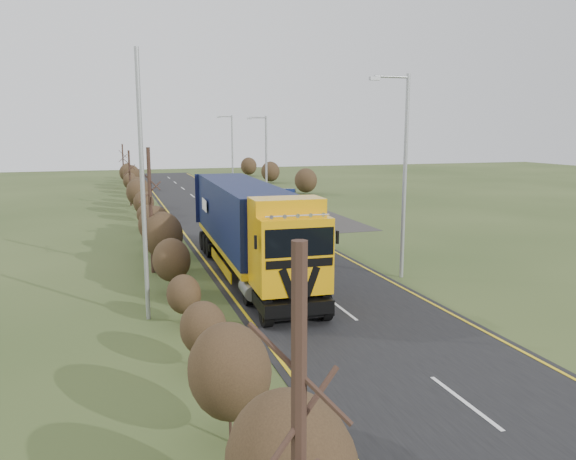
# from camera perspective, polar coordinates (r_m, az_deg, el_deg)

# --- Properties ---
(ground) EXTENTS (160.00, 160.00, 0.00)m
(ground) POSITION_cam_1_polar(r_m,az_deg,el_deg) (25.64, 1.88, -5.36)
(ground) COLOR #2E3F1B
(ground) RESTS_ON ground
(road) EXTENTS (8.00, 120.00, 0.02)m
(road) POSITION_cam_1_polar(r_m,az_deg,el_deg) (34.97, -3.61, -1.18)
(road) COLOR black
(road) RESTS_ON ground
(layby) EXTENTS (6.00, 18.00, 0.02)m
(layby) POSITION_cam_1_polar(r_m,az_deg,el_deg) (46.25, 1.18, 1.60)
(layby) COLOR #2D2B28
(layby) RESTS_ON ground
(lane_markings) EXTENTS (7.52, 116.00, 0.01)m
(lane_markings) POSITION_cam_1_polar(r_m,az_deg,el_deg) (34.68, -3.49, -1.24)
(lane_markings) COLOR gold
(lane_markings) RESTS_ON road
(hedgerow) EXTENTS (2.24, 102.04, 6.05)m
(hedgerow) POSITION_cam_1_polar(r_m,az_deg,el_deg) (31.69, -13.27, 0.35)
(hedgerow) COLOR #312215
(hedgerow) RESTS_ON ground
(lorry) EXTENTS (3.08, 15.90, 4.41)m
(lorry) POSITION_cam_1_polar(r_m,az_deg,el_deg) (26.49, -4.12, 0.67)
(lorry) COLOR black
(lorry) RESTS_ON ground
(car_red_hatchback) EXTENTS (2.70, 4.43, 1.41)m
(car_red_hatchback) POSITION_cam_1_polar(r_m,az_deg,el_deg) (42.84, 1.38, 1.86)
(car_red_hatchback) COLOR #911C07
(car_red_hatchback) RESTS_ON ground
(car_blue_sedan) EXTENTS (3.10, 4.76, 1.48)m
(car_blue_sedan) POSITION_cam_1_polar(r_m,az_deg,el_deg) (52.53, -0.10, 3.42)
(car_blue_sedan) COLOR #0A153C
(car_blue_sedan) RESTS_ON ground
(streetlight_near) EXTENTS (1.98, 0.19, 9.31)m
(streetlight_near) POSITION_cam_1_polar(r_m,az_deg,el_deg) (26.24, 11.58, 6.19)
(streetlight_near) COLOR #969A9C
(streetlight_near) RESTS_ON ground
(streetlight_mid) EXTENTS (1.72, 0.18, 8.04)m
(streetlight_mid) POSITION_cam_1_polar(r_m,az_deg,el_deg) (48.37, -2.33, 7.20)
(streetlight_mid) COLOR #969A9C
(streetlight_mid) RESTS_ON ground
(streetlight_far) EXTENTS (1.82, 0.18, 8.55)m
(streetlight_far) POSITION_cam_1_polar(r_m,az_deg,el_deg) (65.95, -5.77, 8.17)
(streetlight_far) COLOR #969A9C
(streetlight_far) RESTS_ON ground
(left_pole) EXTENTS (0.16, 0.16, 9.62)m
(left_pole) POSITION_cam_1_polar(r_m,az_deg,el_deg) (20.48, -14.55, 4.12)
(left_pole) COLOR #969A9C
(left_pole) RESTS_ON ground
(speed_sign) EXTENTS (0.70, 0.10, 2.54)m
(speed_sign) POSITION_cam_1_polar(r_m,az_deg,el_deg) (35.72, 2.99, 1.98)
(speed_sign) COLOR #969A9C
(speed_sign) RESTS_ON ground
(warning_board) EXTENTS (0.81, 0.11, 2.11)m
(warning_board) POSITION_cam_1_polar(r_m,az_deg,el_deg) (46.75, -1.50, 3.29)
(warning_board) COLOR #969A9C
(warning_board) RESTS_ON ground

